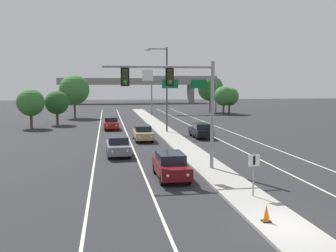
{
  "coord_description": "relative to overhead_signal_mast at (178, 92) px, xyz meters",
  "views": [
    {
      "loc": [
        -7.02,
        -13.68,
        5.83
      ],
      "look_at": [
        -3.2,
        9.79,
        3.2
      ],
      "focal_mm": 40.49,
      "sensor_mm": 36.0,
      "label": 1
    }
  ],
  "objects": [
    {
      "name": "ground_plane",
      "position": [
        2.36,
        -10.87,
        -5.34
      ],
      "size": [
        260.0,
        260.0,
        0.0
      ],
      "primitive_type": "plane",
      "color": "#28282B"
    },
    {
      "name": "median_island",
      "position": [
        2.36,
        7.13,
        -5.26
      ],
      "size": [
        2.4,
        110.0,
        0.15
      ],
      "primitive_type": "cube",
      "color": "#9E9B93",
      "rests_on": "ground"
    },
    {
      "name": "lane_stripe_oncoming_center",
      "position": [
        -2.34,
        14.13,
        -5.33
      ],
      "size": [
        0.14,
        100.0,
        0.01
      ],
      "primitive_type": "cube",
      "color": "silver",
      "rests_on": "ground"
    },
    {
      "name": "lane_stripe_receding_center",
      "position": [
        7.06,
        14.13,
        -5.33
      ],
      "size": [
        0.14,
        100.0,
        0.01
      ],
      "primitive_type": "cube",
      "color": "silver",
      "rests_on": "ground"
    },
    {
      "name": "edge_stripe_left",
      "position": [
        -5.64,
        14.13,
        -5.33
      ],
      "size": [
        0.14,
        100.0,
        0.01
      ],
      "primitive_type": "cube",
      "color": "silver",
      "rests_on": "ground"
    },
    {
      "name": "edge_stripe_right",
      "position": [
        10.36,
        14.13,
        -5.33
      ],
      "size": [
        0.14,
        100.0,
        0.01
      ],
      "primitive_type": "cube",
      "color": "silver",
      "rests_on": "ground"
    },
    {
      "name": "overhead_signal_mast",
      "position": [
        0.0,
        0.0,
        0.0
      ],
      "size": [
        7.38,
        0.44,
        7.2
      ],
      "color": "gray",
      "rests_on": "median_island"
    },
    {
      "name": "median_sign_post",
      "position": [
        2.65,
        -6.69,
        -3.75
      ],
      "size": [
        0.6,
        0.1,
        2.2
      ],
      "color": "gray",
      "rests_on": "median_island"
    },
    {
      "name": "street_lamp_median",
      "position": [
        2.24,
        20.13,
        0.46
      ],
      "size": [
        2.58,
        0.28,
        10.0
      ],
      "color": "#4C4C51",
      "rests_on": "median_island"
    },
    {
      "name": "car_oncoming_darkred",
      "position": [
        -0.78,
        -1.79,
        -4.52
      ],
      "size": [
        1.85,
        4.48,
        1.58
      ],
      "color": "#5B0F14",
      "rests_on": "ground"
    },
    {
      "name": "car_oncoming_grey",
      "position": [
        -3.78,
        6.42,
        -4.52
      ],
      "size": [
        1.93,
        4.51,
        1.58
      ],
      "color": "slate",
      "rests_on": "ground"
    },
    {
      "name": "car_oncoming_tan",
      "position": [
        -0.99,
        14.24,
        -4.52
      ],
      "size": [
        1.83,
        4.48,
        1.58
      ],
      "color": "tan",
      "rests_on": "ground"
    },
    {
      "name": "car_oncoming_red",
      "position": [
        -4.12,
        24.75,
        -4.52
      ],
      "size": [
        1.91,
        4.51,
        1.58
      ],
      "color": "maroon",
      "rests_on": "ground"
    },
    {
      "name": "car_receding_black",
      "position": [
        5.48,
        15.41,
        -4.52
      ],
      "size": [
        1.82,
        4.47,
        1.58
      ],
      "color": "black",
      "rests_on": "ground"
    },
    {
      "name": "traffic_cone_median_nose",
      "position": [
        1.81,
        -10.22,
        -4.83
      ],
      "size": [
        0.36,
        0.36,
        0.74
      ],
      "color": "black",
      "rests_on": "median_island"
    },
    {
      "name": "highway_sign_gantry",
      "position": [
        10.56,
        48.99,
        0.83
      ],
      "size": [
        13.28,
        0.42,
        7.5
      ],
      "color": "gray",
      "rests_on": "ground"
    },
    {
      "name": "overpass_bridge",
      "position": [
        2.36,
        92.08,
        0.45
      ],
      "size": [
        42.4,
        6.4,
        7.65
      ],
      "color": "gray",
      "rests_on": "ground"
    },
    {
      "name": "tree_far_right_b",
      "position": [
        16.65,
        51.68,
        -0.34
      ],
      "size": [
        5.29,
        5.29,
        7.65
      ],
      "color": "#4C3823",
      "rests_on": "ground"
    },
    {
      "name": "tree_far_left_b",
      "position": [
        -10.11,
        42.75,
        -0.46
      ],
      "size": [
        5.16,
        5.16,
        7.46
      ],
      "color": "#4C3823",
      "rests_on": "ground"
    },
    {
      "name": "tree_far_right_a",
      "position": [
        19.19,
        46.94,
        -1.91
      ],
      "size": [
        3.64,
        3.64,
        5.26
      ],
      "color": "#4C3823",
      "rests_on": "ground"
    },
    {
      "name": "tree_far_left_a",
      "position": [
        -11.7,
        31.69,
        -2.14
      ],
      "size": [
        3.39,
        3.39,
        4.91
      ],
      "color": "#4C3823",
      "rests_on": "ground"
    },
    {
      "name": "tree_far_right_c",
      "position": [
        17.78,
        46.18,
        -1.79
      ],
      "size": [
        3.76,
        3.76,
        5.44
      ],
      "color": "#4C3823",
      "rests_on": "ground"
    },
    {
      "name": "tree_far_left_c",
      "position": [
        -14.59,
        27.87,
        -1.91
      ],
      "size": [
        3.63,
        3.63,
        5.25
      ],
      "color": "#4C3823",
      "rests_on": "ground"
    }
  ]
}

